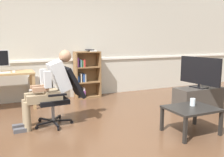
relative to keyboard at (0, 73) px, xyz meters
The scene contains 12 objects.
ground_plane 2.75m from the keyboard, 49.49° to the right, with size 18.00×18.00×0.00m, color brown.
back_wall 1.92m from the keyboard, 20.43° to the left, with size 12.00×0.13×2.70m.
keyboard is the anchor object (origin of this frame).
computer_mouse 0.26m from the keyboard, ahead, with size 0.06×0.10×0.03m, color white.
bookshelf 1.94m from the keyboard, 12.96° to the left, with size 0.62×0.29×1.17m.
radiator 1.19m from the keyboard, 29.15° to the left, with size 0.79×0.08×0.58m.
office_chair 1.54m from the keyboard, 51.77° to the right, with size 0.83×0.62×0.96m.
person_seated 1.42m from the keyboard, 58.36° to the right, with size 0.97×0.40×1.23m.
tv_stand 3.95m from the keyboard, 22.80° to the right, with size 0.97×0.43×0.45m.
tv_screen 3.92m from the keyboard, 22.79° to the right, with size 0.23×0.94×0.61m.
coffee_table 3.57m from the keyboard, 42.96° to the right, with size 0.73×0.58×0.40m.
drinking_glass 3.58m from the keyboard, 41.27° to the right, with size 0.08×0.08×0.11m, color silver.
Camera 1 is at (-1.61, -3.03, 1.39)m, focal length 38.05 mm.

